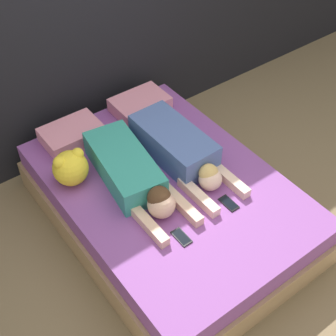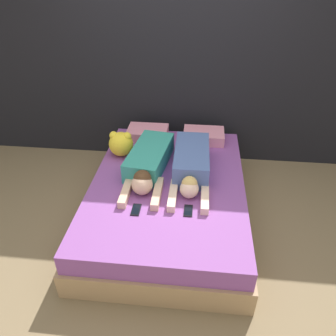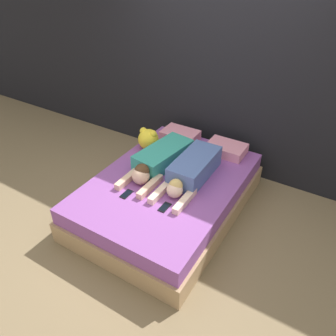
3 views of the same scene
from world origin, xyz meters
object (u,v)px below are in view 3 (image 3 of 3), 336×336
pillow_head_right (226,149)px  plush_toy (148,139)px  pillow_head_left (180,135)px  person_left (159,160)px  person_right (191,170)px  cell_phone_right (165,207)px  cell_phone_left (126,194)px  bed (168,195)px

pillow_head_right → plush_toy: 0.98m
pillow_head_left → person_left: bearing=-80.7°
person_right → cell_phone_right: (0.00, -0.57, -0.11)m
person_right → cell_phone_left: bearing=-126.5°
person_left → cell_phone_right: size_ratio=7.36×
bed → cell_phone_left: 0.56m
cell_phone_right → plush_toy: plush_toy is taller
pillow_head_right → cell_phone_left: size_ratio=3.11×
pillow_head_left → person_right: size_ratio=0.45×
person_right → cell_phone_left: (-0.45, -0.60, -0.11)m
person_left → pillow_head_left: bearing=99.3°
cell_phone_right → plush_toy: 1.17m
pillow_head_right → cell_phone_right: 1.28m
pillow_head_right → plush_toy: plush_toy is taller
cell_phone_left → cell_phone_right: (0.45, 0.03, 0.00)m
person_right → pillow_head_left: bearing=127.7°
bed → pillow_head_right: (0.33, 0.85, 0.28)m
person_left → plush_toy: size_ratio=4.02×
cell_phone_right → cell_phone_left: bearing=-175.7°
cell_phone_left → plush_toy: plush_toy is taller
bed → person_right: bearing=33.7°
person_right → cell_phone_right: bearing=-89.5°
person_right → bed: bearing=-146.3°
bed → cell_phone_left: size_ratio=14.23×
bed → pillow_head_right: bearing=68.7°
person_left → person_right: 0.43m
person_left → person_right: size_ratio=1.06×
pillow_head_right → plush_toy: bearing=-154.9°
bed → person_left: size_ratio=1.93×
person_right → cell_phone_right: 0.58m
pillow_head_right → cell_phone_left: (-0.56, -1.31, -0.05)m
pillow_head_right → person_right: person_right is taller
person_left → plush_toy: 0.45m
cell_phone_right → person_right: bearing=90.5°
person_right → plush_toy: bearing=159.2°
plush_toy → cell_phone_left: bearing=-70.1°
bed → plush_toy: bearing=141.9°
pillow_head_left → person_left: size_ratio=0.42×
pillow_head_left → plush_toy: (-0.22, -0.41, 0.08)m
pillow_head_left → cell_phone_left: pillow_head_left is taller
pillow_head_right → bed: bearing=-111.3°
bed → pillow_head_left: bearing=111.3°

